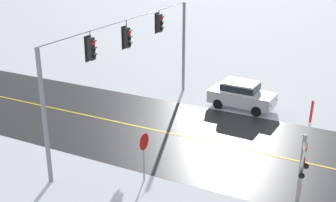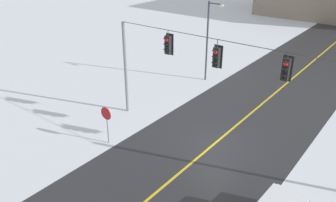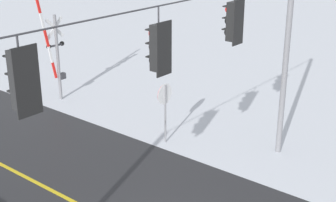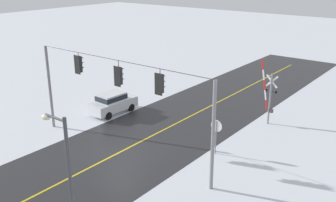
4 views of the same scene
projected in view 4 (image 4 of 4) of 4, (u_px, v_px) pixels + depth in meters
name	position (u px, v px, depth m)	size (l,w,h in m)	color
ground_plane	(120.00, 152.00, 25.10)	(160.00, 160.00, 0.00)	silver
road_asphalt	(41.00, 193.00, 20.64)	(9.00, 80.00, 0.01)	#28282B
lane_centre_line	(41.00, 192.00, 20.64)	(0.14, 72.00, 0.01)	gold
signal_span	(117.00, 91.00, 23.67)	(14.20, 0.47, 6.22)	gray
stop_sign	(216.00, 129.00, 24.41)	(0.80, 0.09, 2.35)	gray
railroad_crossing	(269.00, 95.00, 29.02)	(1.43, 0.31, 4.96)	gray
parked_car_white	(112.00, 102.00, 31.54)	(1.95, 4.26, 1.74)	white
streetlamp_near	(67.00, 180.00, 14.44)	(1.39, 0.28, 6.50)	#38383D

